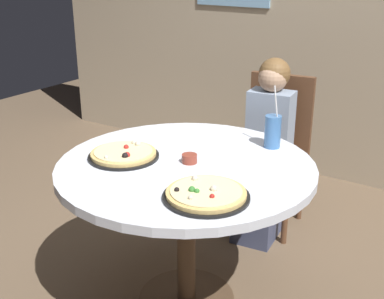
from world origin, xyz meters
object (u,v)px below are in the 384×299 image
object	(u,v)px
pizza_veggie	(124,154)
sauce_bowl	(189,159)
pizza_cheese	(206,194)
chair_wooden	(275,143)
diner_child	(264,160)
soda_cup	(273,131)
dining_table	(186,184)

from	to	relation	value
pizza_veggie	sauce_bowl	size ratio (longest dim) A/B	4.71
pizza_cheese	sauce_bowl	world-z (taller)	pizza_cheese
chair_wooden	sauce_bowl	xyz separation A→B (m)	(0.02, -1.00, 0.24)
diner_child	pizza_veggie	world-z (taller)	diner_child
soda_cup	sauce_bowl	bearing A→B (deg)	-120.40
chair_wooden	sauce_bowl	bearing A→B (deg)	-88.81
pizza_cheese	soda_cup	bearing A→B (deg)	92.01
dining_table	chair_wooden	distance (m)	1.02
soda_cup	pizza_veggie	bearing A→B (deg)	-135.73
dining_table	pizza_cheese	bearing A→B (deg)	-43.56
dining_table	sauce_bowl	size ratio (longest dim) A/B	16.77
dining_table	soda_cup	world-z (taller)	soda_cup
diner_child	pizza_cheese	distance (m)	1.14
soda_cup	pizza_cheese	bearing A→B (deg)	-87.99
soda_cup	sauce_bowl	distance (m)	0.45
pizza_cheese	soda_cup	distance (m)	0.65
pizza_veggie	sauce_bowl	xyz separation A→B (m)	(0.29, 0.12, 0.00)
chair_wooden	soda_cup	world-z (taller)	soda_cup
chair_wooden	soda_cup	distance (m)	0.72
dining_table	soda_cup	distance (m)	0.50
chair_wooden	pizza_veggie	size ratio (longest dim) A/B	2.88
dining_table	pizza_veggie	bearing A→B (deg)	-159.83
chair_wooden	pizza_veggie	xyz separation A→B (m)	(-0.27, -1.11, 0.24)
dining_table	chair_wooden	world-z (taller)	chair_wooden
dining_table	pizza_veggie	world-z (taller)	pizza_veggie
soda_cup	diner_child	bearing A→B (deg)	118.25
sauce_bowl	pizza_cheese	bearing A→B (deg)	-46.25
diner_child	dining_table	bearing A→B (deg)	-90.60
pizza_cheese	sauce_bowl	distance (m)	0.36
chair_wooden	sauce_bowl	distance (m)	1.02
dining_table	diner_child	size ratio (longest dim) A/B	1.08
pizza_veggie	pizza_cheese	distance (m)	0.56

